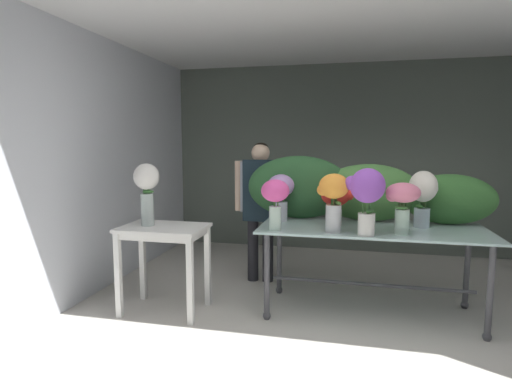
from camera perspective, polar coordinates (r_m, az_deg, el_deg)
The scene contains 16 objects.
ground_plane at distance 4.38m, azimuth 10.38°, elevation -13.82°, with size 8.20×8.20×0.00m, color beige.
wall_back at distance 5.97m, azimuth 11.47°, elevation 4.59°, with size 4.85×0.12×2.63m, color slate.
wall_left at distance 4.84m, azimuth -19.31°, elevation 3.83°, with size 0.12×3.85×2.63m, color silver.
ceiling_slab at distance 4.25m, azimuth 11.23°, elevation 22.41°, with size 4.97×3.85×0.12m, color silver.
display_table_glass at distance 3.80m, azimuth 15.76°, elevation -6.57°, with size 1.96×0.85×0.80m.
side_table_white at distance 3.81m, azimuth -12.74°, elevation -6.38°, with size 0.75×0.52×0.79m.
florist at distance 4.48m, azimuth 0.61°, elevation -0.75°, with size 0.58×0.24×1.54m.
foliage_backdrop at distance 4.02m, azimuth 14.26°, elevation -0.01°, with size 2.30×0.29×0.62m.
vase_violet_tulips at distance 3.38m, azimuth 15.13°, elevation -0.05°, with size 0.32×0.28×0.54m.
vase_scarlet_freesia at distance 3.75m, azimuth 11.06°, elevation -0.81°, with size 0.30×0.26×0.39m.
vase_lilac_stock at distance 3.89m, azimuth 3.50°, elevation 0.05°, with size 0.26×0.25×0.45m.
vase_fuchsia_anemones at distance 3.47m, azimuth 2.71°, elevation -0.71°, with size 0.24×0.24×0.44m.
vase_rosy_roses at distance 3.52m, azimuth 19.69°, elevation -1.04°, with size 0.27×0.27×0.42m.
vase_ivory_carnations at distance 3.88m, azimuth 22.28°, elevation -0.17°, with size 0.25×0.24×0.50m.
vase_sunset_hydrangea at distance 3.45m, azimuth 10.77°, elevation -0.52°, with size 0.28×0.25×0.49m.
vase_white_roses_tall at distance 3.80m, azimuth -15.00°, elevation 0.65°, with size 0.23×0.23×0.56m.
Camera 1 is at (0.15, -2.23, 1.54)m, focal length 28.70 mm.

